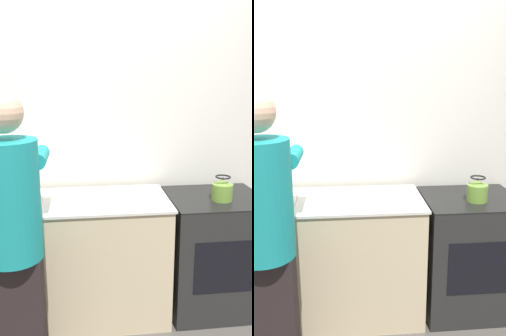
{
  "view_description": "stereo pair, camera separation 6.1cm",
  "coord_description": "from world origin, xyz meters",
  "views": [
    {
      "loc": [
        -0.09,
        -2.27,
        1.82
      ],
      "look_at": [
        0.21,
        0.21,
        1.18
      ],
      "focal_mm": 40.0,
      "sensor_mm": 36.0,
      "label": 1
    },
    {
      "loc": [
        -0.03,
        -2.28,
        1.82
      ],
      "look_at": [
        0.21,
        0.21,
        1.18
      ],
      "focal_mm": 40.0,
      "sensor_mm": 36.0,
      "label": 2
    }
  ],
  "objects": [
    {
      "name": "wall_back",
      "position": [
        0.0,
        0.7,
        1.3
      ],
      "size": [
        8.0,
        0.05,
        2.6
      ],
      "color": "silver",
      "rests_on": "ground_plane"
    },
    {
      "name": "counter",
      "position": [
        -0.37,
        0.3,
        0.47
      ],
      "size": [
        1.81,
        0.63,
        0.93
      ],
      "color": "#C6B28E",
      "rests_on": "ground_plane"
    },
    {
      "name": "oven",
      "position": [
        0.91,
        0.32,
        0.45
      ],
      "size": [
        0.71,
        0.64,
        0.91
      ],
      "color": "black",
      "rests_on": "ground_plane"
    },
    {
      "name": "person",
      "position": [
        -0.49,
        -0.27,
        0.94
      ],
      "size": [
        0.38,
        0.62,
        1.73
      ],
      "color": "black",
      "rests_on": "ground_plane"
    },
    {
      "name": "cutting_board",
      "position": [
        -0.54,
        0.3,
        0.94
      ],
      "size": [
        0.32,
        0.24,
        0.02
      ],
      "color": "silver",
      "rests_on": "counter"
    },
    {
      "name": "knife",
      "position": [
        -0.58,
        0.33,
        0.95
      ],
      "size": [
        0.24,
        0.1,
        0.01
      ],
      "rotation": [
        0.0,
        0.0,
        -0.29
      ],
      "color": "silver",
      "rests_on": "cutting_board"
    },
    {
      "name": "kettle",
      "position": [
        0.92,
        0.24,
        0.99
      ],
      "size": [
        0.15,
        0.15,
        0.18
      ],
      "color": "olive",
      "rests_on": "oven"
    }
  ]
}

